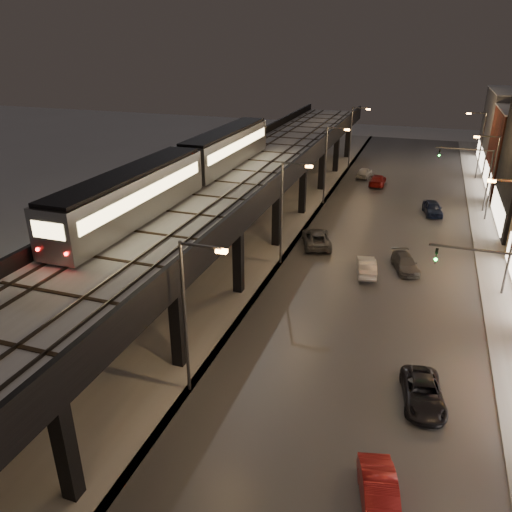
% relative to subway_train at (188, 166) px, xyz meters
% --- Properties ---
extents(road_surface, '(17.00, 120.00, 0.06)m').
position_rel_subway_train_xyz_m(road_surface, '(16.00, 5.30, -8.26)').
color(road_surface, '#46474D').
rests_on(road_surface, ground).
extents(sidewalk_right, '(4.00, 120.00, 0.14)m').
position_rel_subway_train_xyz_m(sidewalk_right, '(26.00, 5.30, -8.22)').
color(sidewalk_right, '#9FA1A8').
rests_on(sidewalk_right, ground).
extents(under_viaduct_pavement, '(11.00, 120.00, 0.06)m').
position_rel_subway_train_xyz_m(under_viaduct_pavement, '(2.50, 5.30, -8.26)').
color(under_viaduct_pavement, '#9FA1A8').
rests_on(under_viaduct_pavement, ground).
extents(elevated_viaduct, '(9.00, 100.00, 6.30)m').
position_rel_subway_train_xyz_m(elevated_viaduct, '(2.50, 2.14, -2.67)').
color(elevated_viaduct, black).
rests_on(elevated_viaduct, ground).
extents(viaduct_trackbed, '(8.40, 100.00, 0.32)m').
position_rel_subway_train_xyz_m(viaduct_trackbed, '(2.49, 2.27, -1.90)').
color(viaduct_trackbed, '#B2B7C1').
rests_on(viaduct_trackbed, elevated_viaduct).
extents(viaduct_parapet_streetside, '(0.30, 100.00, 1.10)m').
position_rel_subway_train_xyz_m(viaduct_parapet_streetside, '(6.85, 2.30, -1.44)').
color(viaduct_parapet_streetside, black).
rests_on(viaduct_parapet_streetside, elevated_viaduct).
extents(viaduct_parapet_far, '(0.30, 100.00, 1.10)m').
position_rel_subway_train_xyz_m(viaduct_parapet_far, '(-1.85, 2.30, -1.44)').
color(viaduct_parapet_far, black).
rests_on(viaduct_parapet_far, elevated_viaduct).
extents(streetlight_left_1, '(2.57, 0.28, 9.00)m').
position_rel_subway_train_xyz_m(streetlight_left_1, '(8.07, -16.70, -3.05)').
color(streetlight_left_1, '#38383A').
rests_on(streetlight_left_1, ground).
extents(streetlight_left_2, '(2.57, 0.28, 9.00)m').
position_rel_subway_train_xyz_m(streetlight_left_2, '(8.07, 1.30, -3.05)').
color(streetlight_left_2, '#38383A').
rests_on(streetlight_left_2, ground).
extents(streetlight_right_2, '(2.56, 0.28, 9.00)m').
position_rel_subway_train_xyz_m(streetlight_right_2, '(25.23, 1.30, -3.05)').
color(streetlight_right_2, '#38383A').
rests_on(streetlight_right_2, ground).
extents(streetlight_left_3, '(2.57, 0.28, 9.00)m').
position_rel_subway_train_xyz_m(streetlight_left_3, '(8.07, 19.30, -3.05)').
color(streetlight_left_3, '#38383A').
rests_on(streetlight_left_3, ground).
extents(streetlight_right_3, '(2.56, 0.28, 9.00)m').
position_rel_subway_train_xyz_m(streetlight_right_3, '(25.23, 19.30, -3.05)').
color(streetlight_right_3, '#38383A').
rests_on(streetlight_right_3, ground).
extents(streetlight_left_4, '(2.57, 0.28, 9.00)m').
position_rel_subway_train_xyz_m(streetlight_left_4, '(8.07, 37.30, -3.05)').
color(streetlight_left_4, '#38383A').
rests_on(streetlight_left_4, ground).
extents(streetlight_right_4, '(2.56, 0.28, 9.00)m').
position_rel_subway_train_xyz_m(streetlight_right_4, '(25.23, 37.30, -3.05)').
color(streetlight_right_4, '#38383A').
rests_on(streetlight_right_4, ground).
extents(traffic_light_rig_a, '(6.10, 0.34, 7.00)m').
position_rel_subway_train_xyz_m(traffic_light_rig_a, '(24.34, -7.70, -3.79)').
color(traffic_light_rig_a, '#38383A').
rests_on(traffic_light_rig_a, ground).
extents(traffic_light_rig_b, '(6.10, 0.34, 7.00)m').
position_rel_subway_train_xyz_m(traffic_light_rig_b, '(24.34, 22.30, -3.79)').
color(traffic_light_rig_b, '#38383A').
rests_on(traffic_light_rig_b, ground).
extents(subway_train, '(2.81, 33.86, 3.36)m').
position_rel_subway_train_xyz_m(subway_train, '(0.00, 0.00, 0.00)').
color(subway_train, gray).
rests_on(subway_train, viaduct_trackbed).
extents(car_near_white, '(2.17, 4.32, 1.36)m').
position_rel_subway_train_xyz_m(car_near_white, '(15.17, 1.55, -7.61)').
color(car_near_white, silver).
rests_on(car_near_white, ground).
extents(car_mid_silver, '(3.96, 5.76, 1.46)m').
position_rel_subway_train_xyz_m(car_mid_silver, '(9.85, 6.31, -7.55)').
color(car_mid_silver, '#55575B').
rests_on(car_mid_silver, ground).
extents(car_mid_dark, '(1.93, 4.74, 1.38)m').
position_rel_subway_train_xyz_m(car_mid_dark, '(12.95, 29.47, -7.60)').
color(car_mid_dark, maroon).
rests_on(car_mid_dark, ground).
extents(car_far_white, '(2.04, 4.21, 1.39)m').
position_rel_subway_train_xyz_m(car_far_white, '(10.72, 33.00, -7.59)').
color(car_far_white, silver).
rests_on(car_far_white, ground).
extents(car_onc_silver, '(2.43, 4.38, 1.37)m').
position_rel_subway_train_xyz_m(car_onc_silver, '(18.68, -21.11, -7.60)').
color(car_onc_silver, maroon).
rests_on(car_onc_silver, ground).
extents(car_onc_dark, '(2.75, 4.76, 1.25)m').
position_rel_subway_train_xyz_m(car_onc_dark, '(20.17, -13.66, -7.66)').
color(car_onc_dark, black).
rests_on(car_onc_dark, ground).
extents(car_onc_white, '(2.95, 4.54, 1.22)m').
position_rel_subway_train_xyz_m(car_onc_white, '(18.17, 3.39, -7.67)').
color(car_onc_white, '#55565A').
rests_on(car_onc_white, ground).
extents(car_onc_red, '(2.57, 4.59, 1.48)m').
position_rel_subway_train_xyz_m(car_onc_red, '(20.07, 19.33, -7.55)').
color(car_onc_red, '#131C3B').
rests_on(car_onc_red, ground).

